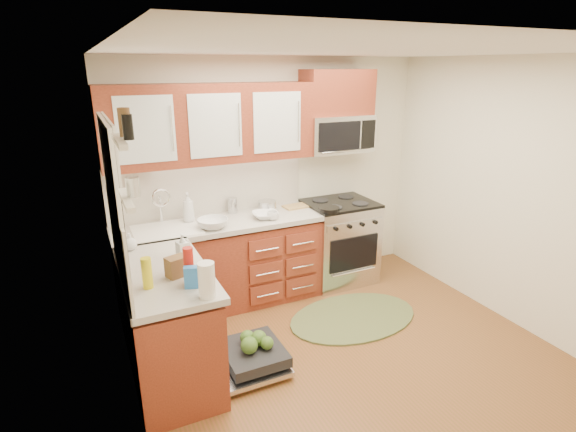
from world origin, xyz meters
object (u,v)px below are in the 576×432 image
range (339,241)px  paper_towel_roll (207,280)px  sink (168,242)px  dishwasher (249,358)px  bowl_b (213,223)px  cutting_board (296,206)px  upper_cabinets (210,124)px  skillet (329,209)px  cup (273,216)px  stock_pot (267,206)px  microwave (337,134)px  rug (353,317)px  bowl_a (265,215)px

range → paper_towel_roll: 2.48m
sink → dishwasher: 1.38m
bowl_b → cutting_board: bearing=14.3°
upper_cabinets → paper_towel_roll: (-0.52, -1.59, -0.83)m
skillet → cup: bearing=174.8°
dishwasher → range: bearing=36.3°
upper_cabinets → skillet: 1.49m
stock_pot → paper_towel_roll: (-1.08, -1.55, 0.06)m
skillet → upper_cabinets: bearing=161.4°
upper_cabinets → stock_pot: bearing=-4.2°
microwave → skillet: 0.86m
upper_cabinets → range: upper_cabinets is taller
range → cup: (-0.90, -0.18, 0.49)m
rug → paper_towel_roll: (-1.62, -0.62, 1.04)m
bowl_b → paper_towel_roll: bearing=-107.7°
rug → cutting_board: cutting_board is taller
range → skillet: (-0.28, -0.23, 0.50)m
rug → skillet: bearing=86.7°
skillet → dishwasher: bearing=-144.5°
sink → dishwasher: (0.39, -1.12, -0.70)m
rug → stock_pot: 1.45m
sink → microwave: bearing=3.9°
cutting_board → range: bearing=-12.1°
sink → cutting_board: 1.44m
bowl_a → cup: bearing=-61.9°
upper_cabinets → cutting_board: 1.31m
bowl_a → microwave: bearing=12.6°
dishwasher → stock_pot: 1.67m
microwave → paper_towel_roll: microwave is taller
dishwasher → skillet: 1.77m
sink → bowl_a: 1.00m
rug → skillet: (0.03, 0.60, 0.96)m
microwave → paper_towel_roll: (-1.93, -1.57, -0.65)m
bowl_a → cup: (0.04, -0.08, 0.01)m
sink → cutting_board: size_ratio=2.28×
microwave → skillet: bearing=-128.4°
upper_cabinets → range: bearing=-5.9°
skillet → bowl_b: (-1.24, 0.08, 0.00)m
skillet → paper_towel_roll: paper_towel_roll is taller
microwave → cup: bearing=-161.8°
range → skillet: skillet is taller
upper_cabinets → paper_towel_roll: upper_cabinets is taller
microwave → sink: 2.13m
sink → paper_towel_roll: 1.46m
bowl_b → range: bearing=5.7°
microwave → cup: (-0.90, -0.30, -0.73)m
cutting_board → dishwasher: bearing=-130.0°
cutting_board → bowl_a: bearing=-156.0°
cutting_board → bowl_a: (-0.45, -0.20, 0.02)m
paper_towel_roll → skillet: bearing=36.4°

